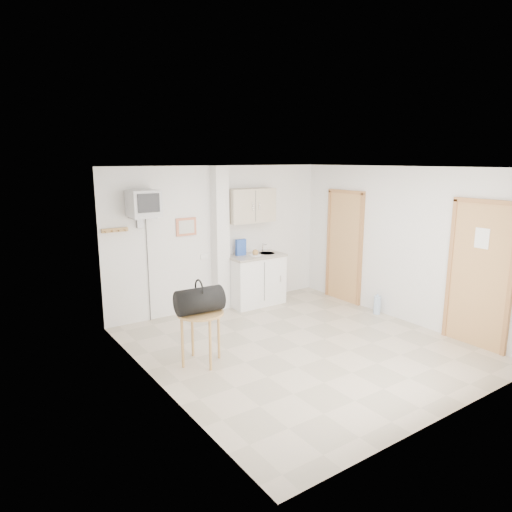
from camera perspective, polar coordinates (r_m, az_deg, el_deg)
ground at (r=6.64m, az=5.55°, el=-11.15°), size 4.50×4.50×0.00m
room_envelope at (r=6.42m, az=6.96°, el=2.35°), size 4.24×4.54×2.55m
kitchenette at (r=8.25m, az=-0.21°, el=-0.60°), size 1.03×0.58×2.10m
crt_television at (r=7.16m, az=-13.89°, el=6.29°), size 0.44×0.45×2.15m
round_table at (r=5.94m, az=-6.95°, el=-7.86°), size 0.60×0.60×0.70m
duffel_bag at (r=5.82m, az=-7.09°, el=-5.50°), size 0.61×0.36×0.44m
water_bottle at (r=8.13m, az=14.90°, el=-5.93°), size 0.12×0.12×0.35m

